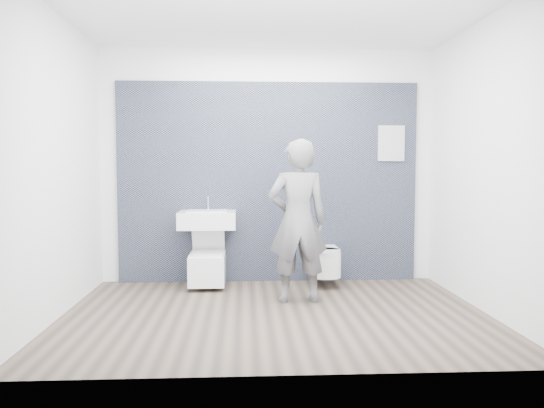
{
  "coord_description": "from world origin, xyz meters",
  "views": [
    {
      "loc": [
        -0.29,
        -4.93,
        1.39
      ],
      "look_at": [
        0.0,
        0.6,
        1.0
      ],
      "focal_mm": 35.0,
      "sensor_mm": 36.0,
      "label": 1
    }
  ],
  "objects": [
    {
      "name": "washbasin",
      "position": [
        -0.72,
        1.19,
        0.78
      ],
      "size": [
        0.65,
        0.49,
        0.49
      ],
      "color": "white",
      "rests_on": "ground"
    },
    {
      "name": "toilet_rounded",
      "position": [
        0.64,
        1.14,
        0.29
      ],
      "size": [
        0.35,
        0.59,
        0.32
      ],
      "color": "white",
      "rests_on": "ground"
    },
    {
      "name": "visitor",
      "position": [
        0.26,
        0.44,
        0.83
      ],
      "size": [
        0.63,
        0.43,
        1.67
      ],
      "primitive_type": "imported",
      "rotation": [
        0.0,
        0.0,
        3.19
      ],
      "color": "slate",
      "rests_on": "ground"
    },
    {
      "name": "info_placard",
      "position": [
        1.49,
        1.43,
        0.0
      ],
      "size": [
        0.32,
        0.03,
        0.43
      ],
      "primitive_type": "cube",
      "color": "white",
      "rests_on": "ground"
    },
    {
      "name": "room_shell",
      "position": [
        0.0,
        0.0,
        1.74
      ],
      "size": [
        4.0,
        4.0,
        4.0
      ],
      "color": "white",
      "rests_on": "ground"
    },
    {
      "name": "toilet_square",
      "position": [
        -0.72,
        1.15,
        0.24
      ],
      "size": [
        0.4,
        0.58,
        0.75
      ],
      "color": "white",
      "rests_on": "ground"
    },
    {
      "name": "ground",
      "position": [
        0.0,
        0.0,
        0.0
      ],
      "size": [
        4.0,
        4.0,
        0.0
      ],
      "primitive_type": "plane",
      "color": "brown",
      "rests_on": "ground"
    },
    {
      "name": "tile_wall",
      "position": [
        0.0,
        1.47,
        0.0
      ],
      "size": [
        3.6,
        0.06,
        2.4
      ],
      "primitive_type": "cube",
      "color": "black",
      "rests_on": "ground"
    }
  ]
}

